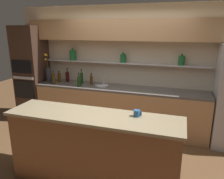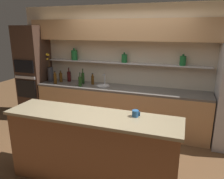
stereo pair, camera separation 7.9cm
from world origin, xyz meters
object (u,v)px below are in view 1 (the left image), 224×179
(bottle_wine_1, at_px, (82,78))
(coffee_mug, at_px, (137,113))
(bottle_spirit_4, at_px, (91,80))
(bottle_spirit_5, at_px, (54,79))
(bottle_wine_3, at_px, (67,77))
(oven_tower, at_px, (32,73))
(sink_fixture, at_px, (102,85))
(bottle_wine_2, at_px, (79,81))
(flower_vase, at_px, (49,73))
(bottle_spirit_0, at_px, (59,77))

(bottle_wine_1, relative_size, coffee_mug, 3.18)
(bottle_wine_1, height_order, bottle_spirit_4, bottle_wine_1)
(bottle_spirit_5, bearing_deg, bottle_wine_3, 57.69)
(bottle_wine_1, bearing_deg, oven_tower, -176.46)
(sink_fixture, bearing_deg, bottle_wine_1, 172.74)
(bottle_wine_2, bearing_deg, bottle_spirit_5, 177.65)
(flower_vase, distance_m, bottle_spirit_0, 0.27)
(oven_tower, xyz_separation_m, sink_fixture, (1.76, 0.01, -0.14))
(bottle_spirit_0, bearing_deg, sink_fixture, -2.18)
(oven_tower, xyz_separation_m, coffee_mug, (2.86, -1.65, -0.03))
(oven_tower, bearing_deg, bottle_wine_3, 9.98)
(oven_tower, relative_size, bottle_wine_2, 7.28)
(oven_tower, xyz_separation_m, bottle_spirit_4, (1.49, 0.07, -0.07))
(bottle_wine_3, relative_size, bottle_spirit_4, 1.30)
(sink_fixture, distance_m, bottle_wine_1, 0.53)
(bottle_wine_3, bearing_deg, coffee_mug, -41.98)
(coffee_mug, bearing_deg, bottle_spirit_0, 141.73)
(flower_vase, distance_m, coffee_mug, 2.94)
(bottle_wine_3, bearing_deg, bottle_spirit_0, -148.26)
(bottle_spirit_0, bearing_deg, coffee_mug, -38.27)
(bottle_wine_3, xyz_separation_m, coffee_mug, (2.00, -1.80, 0.02))
(sink_fixture, bearing_deg, bottle_wine_3, 171.33)
(bottle_spirit_0, relative_size, coffee_mug, 2.50)
(bottle_wine_2, xyz_separation_m, coffee_mug, (1.55, -1.49, 0.03))
(sink_fixture, height_order, bottle_spirit_4, same)
(coffee_mug, bearing_deg, flower_vase, 145.28)
(bottle_wine_3, xyz_separation_m, bottle_spirit_4, (0.63, -0.08, -0.02))
(flower_vase, height_order, bottle_wine_1, flower_vase)
(bottle_spirit_5, bearing_deg, bottle_wine_1, 20.55)
(oven_tower, relative_size, coffee_mug, 20.60)
(coffee_mug, bearing_deg, oven_tower, 149.99)
(bottle_wine_2, height_order, bottle_spirit_5, bottle_wine_2)
(bottle_spirit_4, bearing_deg, bottle_wine_2, -127.69)
(bottle_spirit_0, height_order, bottle_wine_3, bottle_wine_3)
(bottle_spirit_0, relative_size, bottle_wine_3, 0.81)
(coffee_mug, bearing_deg, bottle_spirit_5, 145.34)
(sink_fixture, bearing_deg, coffee_mug, -56.63)
(bottle_wine_3, bearing_deg, bottle_wine_1, -10.47)
(bottle_wine_1, xyz_separation_m, bottle_wine_2, (0.05, -0.24, -0.02))
(oven_tower, xyz_separation_m, bottle_spirit_5, (0.67, -0.14, -0.05))
(bottle_wine_2, height_order, bottle_wine_3, bottle_wine_3)
(bottle_spirit_5, relative_size, coffee_mug, 2.66)
(sink_fixture, relative_size, bottle_wine_2, 0.92)
(oven_tower, distance_m, bottle_wine_3, 0.87)
(flower_vase, xyz_separation_m, bottle_spirit_5, (0.23, -0.16, -0.07))
(bottle_wine_1, distance_m, bottle_wine_3, 0.40)
(bottle_spirit_5, bearing_deg, oven_tower, 168.26)
(bottle_spirit_0, bearing_deg, oven_tower, -175.66)
(flower_vase, bearing_deg, coffee_mug, -34.72)
(bottle_wine_1, relative_size, bottle_wine_3, 1.04)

